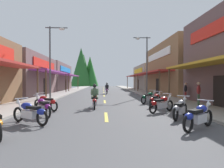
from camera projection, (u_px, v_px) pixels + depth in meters
ground at (104, 94)px, 25.45m from camera, size 9.06×80.87×0.10m
sidewalk_left at (61, 93)px, 25.15m from camera, size 2.77×80.87×0.12m
sidewalk_right at (146, 93)px, 25.75m from camera, size 2.77×80.87×0.12m
centerline_dashes at (104, 93)px, 27.95m from camera, size 0.16×53.80×0.01m
storefront_left_middle at (19, 75)px, 22.32m from camera, size 8.24×11.17×4.92m
storefront_left_far at (43, 77)px, 34.82m from camera, size 10.48×12.80×5.09m
storefront_right_middle at (182, 69)px, 24.89m from camera, size 8.73×13.39×6.73m
storefront_right_far at (154, 78)px, 38.58m from camera, size 8.87×11.68×5.04m
streetlamp_left at (53, 53)px, 16.44m from camera, size 1.98×0.30×6.68m
streetlamp_right at (145, 58)px, 20.97m from camera, size 1.98×0.30×6.86m
motorcycle_parked_right_1 at (198, 116)px, 6.54m from camera, size 1.79×1.34×1.04m
motorcycle_parked_right_2 at (180, 108)px, 8.46m from camera, size 1.42×1.73×1.04m
motorcycle_parked_right_3 at (161, 104)px, 10.16m from camera, size 1.80×1.32×1.04m
motorcycle_parked_right_4 at (155, 99)px, 12.45m from camera, size 1.35×1.78×1.04m
motorcycle_parked_right_5 at (149, 97)px, 14.29m from camera, size 1.64×1.53×1.04m
motorcycle_parked_left_1 at (30, 112)px, 7.36m from camera, size 1.86×1.24×1.04m
motorcycle_parked_left_2 at (43, 106)px, 9.04m from camera, size 1.34×1.79×1.04m
motorcycle_parked_left_3 at (46, 102)px, 10.78m from camera, size 1.80×1.33×1.04m
rider_cruising_lead at (95, 98)px, 11.75m from camera, size 0.60×2.14×1.57m
rider_cruising_trailing at (107, 89)px, 25.03m from camera, size 0.60×2.14×1.57m
pedestrian_by_shop at (199, 92)px, 12.34m from camera, size 0.41×0.50×1.70m
pedestrian_browsing at (186, 91)px, 15.61m from camera, size 0.40×0.51×1.61m
treeline_backdrop at (84, 70)px, 66.10m from camera, size 9.87×11.82×13.68m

